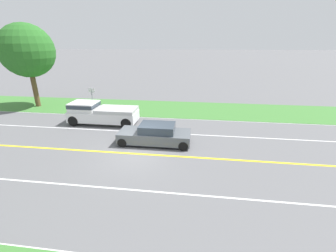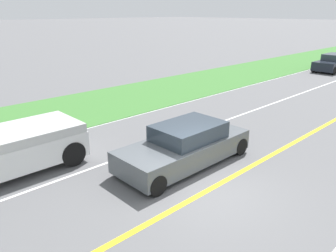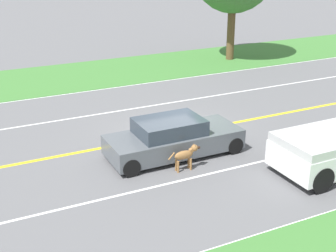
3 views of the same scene
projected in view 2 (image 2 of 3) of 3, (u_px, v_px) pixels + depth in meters
ground_plane at (208, 191)px, 9.32m from camera, size 400.00×400.00×0.00m
centre_divider_line at (208, 190)px, 9.32m from camera, size 0.18×160.00×0.01m
lane_edge_line_right at (82, 130)px, 14.10m from camera, size 0.14×160.00×0.01m
lane_dash_same_dir at (132, 154)px, 11.71m from camera, size 0.10×160.00×0.01m
lane_dash_oncoming at (335, 252)px, 6.93m from camera, size 0.10×160.00×0.01m
grass_verge_right at (51, 114)px, 16.15m from camera, size 6.00×160.00×0.03m
ego_car at (185, 146)px, 10.79m from camera, size 1.90×4.74×1.37m
dog at (163, 137)px, 11.75m from camera, size 0.24×1.17×0.87m
car_trailing_near at (334, 63)px, 27.82m from camera, size 1.82×4.71×1.39m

